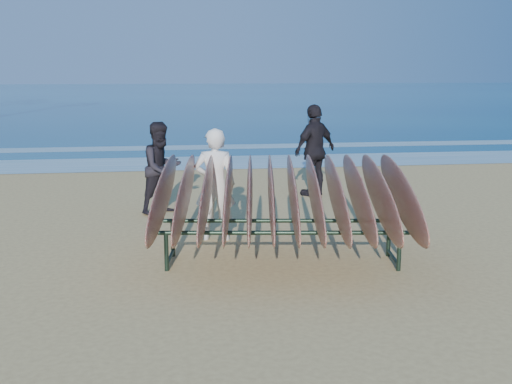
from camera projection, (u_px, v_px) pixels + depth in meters
ground at (265, 281)px, 7.79m from camera, size 120.00×120.00×0.00m
ocean at (177, 95)px, 61.25m from camera, size 160.00×160.00×0.00m
foam_near at (209, 163)px, 17.51m from camera, size 160.00×160.00×0.00m
foam_far at (202, 147)px, 20.91m from camera, size 160.00×160.00×0.00m
surfboard_rack at (282, 196)px, 8.33m from camera, size 3.56×3.40×1.47m
person_white at (215, 185)px, 9.54m from camera, size 0.66×0.48×1.68m
person_dark_a at (162, 168)px, 11.30m from camera, size 1.00×0.96×1.63m
person_dark_b at (315, 150)px, 12.89m from camera, size 1.14×0.98×1.84m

